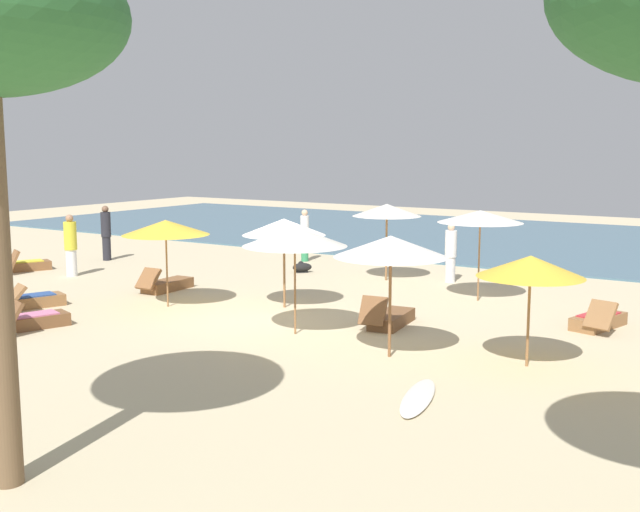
# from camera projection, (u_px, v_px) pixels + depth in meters

# --- Properties ---
(ground_plane) EXTENTS (60.00, 60.00, 0.00)m
(ground_plane) POSITION_uv_depth(u_px,v_px,m) (274.00, 314.00, 17.97)
(ground_plane) COLOR beige
(ocean_water) EXTENTS (48.00, 16.00, 0.06)m
(ocean_water) POSITION_uv_depth(u_px,v_px,m) (510.00, 239.00, 32.15)
(ocean_water) COLOR #476B7F
(ocean_water) RESTS_ON ground_plane
(umbrella_0) EXTENTS (2.03, 2.03, 2.18)m
(umbrella_0) POSITION_uv_depth(u_px,v_px,m) (284.00, 227.00, 18.40)
(umbrella_0) COLOR olive
(umbrella_0) RESTS_ON ground_plane
(umbrella_1) EXTENTS (2.16, 2.16, 2.32)m
(umbrella_1) POSITION_uv_depth(u_px,v_px,m) (480.00, 217.00, 19.18)
(umbrella_1) COLOR olive
(umbrella_1) RESTS_ON ground_plane
(umbrella_3) EXTENTS (1.90, 1.90, 2.01)m
(umbrella_3) POSITION_uv_depth(u_px,v_px,m) (531.00, 266.00, 13.45)
(umbrella_3) COLOR olive
(umbrella_3) RESTS_ON ground_plane
(umbrella_4) EXTENTS (2.12, 2.12, 2.14)m
(umbrella_4) POSITION_uv_depth(u_px,v_px,m) (166.00, 228.00, 18.49)
(umbrella_4) COLOR olive
(umbrella_4) RESTS_ON ground_plane
(umbrella_5) EXTENTS (2.20, 2.20, 2.28)m
(umbrella_5) POSITION_uv_depth(u_px,v_px,m) (295.00, 236.00, 15.75)
(umbrella_5) COLOR olive
(umbrella_5) RESTS_ON ground_plane
(umbrella_6) EXTENTS (2.01, 2.01, 2.25)m
(umbrella_6) POSITION_uv_depth(u_px,v_px,m) (387.00, 210.00, 22.15)
(umbrella_6) COLOR olive
(umbrella_6) RESTS_ON ground_plane
(umbrella_7) EXTENTS (2.12, 2.12, 2.29)m
(umbrella_7) POSITION_uv_depth(u_px,v_px,m) (391.00, 247.00, 14.02)
(umbrella_7) COLOR brown
(umbrella_7) RESTS_ON ground_plane
(lounger_0) EXTENTS (0.99, 1.76, 0.72)m
(lounger_0) POSITION_uv_depth(u_px,v_px,m) (599.00, 320.00, 16.51)
(lounger_0) COLOR olive
(lounger_0) RESTS_ON ground_plane
(lounger_1) EXTENTS (1.21, 1.72, 0.75)m
(lounger_1) POSITION_uv_depth(u_px,v_px,m) (24.00, 265.00, 24.06)
(lounger_1) COLOR brown
(lounger_1) RESTS_ON ground_plane
(lounger_2) EXTENTS (0.65, 1.71, 0.69)m
(lounger_2) POSITION_uv_depth(u_px,v_px,m) (166.00, 284.00, 20.81)
(lounger_2) COLOR brown
(lounger_2) RESTS_ON ground_plane
(lounger_3) EXTENTS (1.13, 1.79, 0.68)m
(lounger_3) POSITION_uv_depth(u_px,v_px,m) (30.00, 301.00, 18.60)
(lounger_3) COLOR olive
(lounger_3) RESTS_ON ground_plane
(lounger_4) EXTENTS (0.79, 1.69, 0.75)m
(lounger_4) POSITION_uv_depth(u_px,v_px,m) (390.00, 318.00, 16.73)
(lounger_4) COLOR brown
(lounger_4) RESTS_ON ground_plane
(lounger_5) EXTENTS (1.08, 1.75, 0.73)m
(lounger_5) POSITION_uv_depth(u_px,v_px,m) (30.00, 321.00, 16.48)
(lounger_5) COLOR brown
(lounger_5) RESTS_ON ground_plane
(person_0) EXTENTS (0.41, 0.41, 1.78)m
(person_0) POSITION_uv_depth(u_px,v_px,m) (305.00, 235.00, 25.98)
(person_0) COLOR #338C59
(person_0) RESTS_ON ground_plane
(person_1) EXTENTS (0.47, 0.47, 1.88)m
(person_1) POSITION_uv_depth(u_px,v_px,m) (71.00, 245.00, 23.00)
(person_1) COLOR white
(person_1) RESTS_ON ground_plane
(person_4) EXTENTS (0.47, 0.47, 1.89)m
(person_4) POSITION_uv_depth(u_px,v_px,m) (106.00, 233.00, 26.20)
(person_4) COLOR #26262D
(person_4) RESTS_ON ground_plane
(person_5) EXTENTS (0.42, 0.42, 1.71)m
(person_5) POSITION_uv_depth(u_px,v_px,m) (451.00, 253.00, 22.00)
(person_5) COLOR white
(person_5) RESTS_ON ground_plane
(dog) EXTENTS (0.61, 0.64, 0.32)m
(dog) POSITION_uv_depth(u_px,v_px,m) (302.00, 267.00, 23.80)
(dog) COLOR black
(dog) RESTS_ON ground_plane
(surfboard) EXTENTS (0.94, 2.00, 0.07)m
(surfboard) POSITION_uv_depth(u_px,v_px,m) (418.00, 397.00, 11.90)
(surfboard) COLOR silver
(surfboard) RESTS_ON ground_plane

